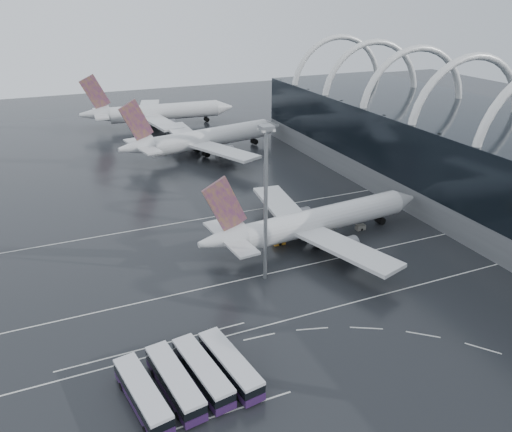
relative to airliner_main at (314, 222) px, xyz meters
name	(u,v)px	position (x,y,z in m)	size (l,w,h in m)	color
ground	(301,308)	(-13.48, -20.05, -4.44)	(420.00, 420.00, 0.00)	black
terminal	(497,163)	(48.08, -0.22, 6.43)	(42.00, 160.00, 34.90)	slate
lane_marking_near	(307,315)	(-13.48, -22.05, -4.44)	(120.00, 0.25, 0.01)	silver
lane_marking_mid	(270,273)	(-13.48, -8.05, -4.44)	(120.00, 0.25, 0.01)	silver
lane_marking_far	(219,216)	(-13.48, 19.95, -4.44)	(120.00, 0.25, 0.01)	silver
bus_bay_line_south	(185,426)	(-37.48, -36.05, -4.44)	(28.00, 0.25, 0.01)	silver
bus_bay_line_north	(155,346)	(-37.48, -20.05, -4.44)	(28.00, 0.25, 0.01)	silver
airliner_main	(314,222)	(0.00, 0.00, 0.00)	(52.39, 45.75, 17.73)	silver
airliner_gate_b	(204,139)	(-1.97, 66.79, 0.53)	(56.98, 50.43, 19.87)	silver
airliner_gate_c	(157,113)	(-7.17, 108.56, 0.71)	(57.79, 53.26, 20.59)	silver
bus_row_near_a	(143,395)	(-41.37, -30.90, -2.67)	(5.04, 13.38, 3.22)	#29143E
bus_row_near_b	(175,382)	(-37.15, -30.31, -2.64)	(4.75, 13.56, 3.27)	#29143E
bus_row_near_c	(203,372)	(-33.33, -29.97, -2.68)	(4.80, 13.33, 3.21)	#29143E
bus_row_near_d	(230,365)	(-29.53, -30.11, -2.66)	(4.83, 13.42, 3.23)	#29143E
floodlight_mast	(266,187)	(-14.98, -9.14, 13.13)	(2.14, 2.14, 27.93)	gray
gse_cart_belly_a	(335,245)	(2.82, -3.84, -3.87)	(2.11, 1.24, 1.15)	orange
gse_cart_belly_b	(337,210)	(12.35, 10.59, -3.75)	(2.52, 1.49, 1.38)	slate
gse_cart_belly_c	(279,241)	(-6.96, 1.82, -3.77)	(2.48, 1.46, 1.35)	orange
gse_cart_belly_d	(360,227)	(12.27, 0.97, -3.88)	(2.05, 1.21, 1.12)	slate
gse_cart_belly_e	(281,215)	(-0.57, 13.71, -3.89)	(2.03, 1.20, 1.11)	orange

